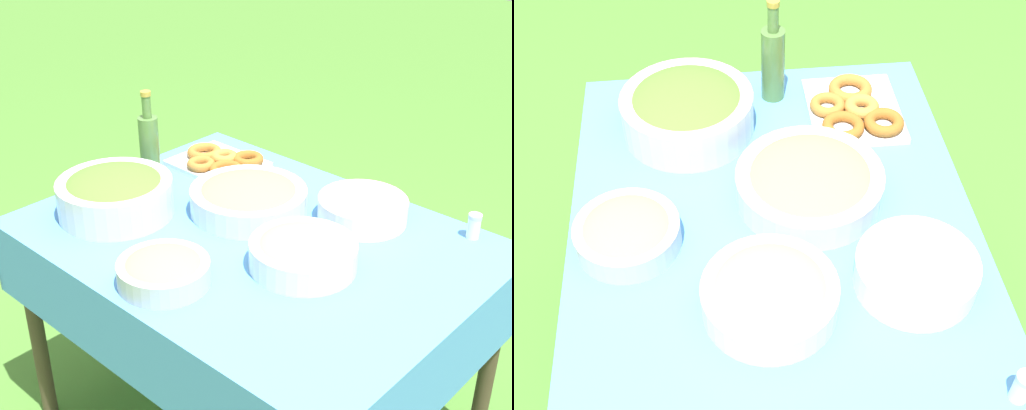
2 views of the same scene
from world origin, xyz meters
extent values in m
cube|color=#4C8CD1|center=(0.00, 0.00, 0.75)|extent=(1.28, 0.95, 0.02)
cube|color=#4C8CD1|center=(0.00, -0.47, 0.63)|extent=(1.28, 0.01, 0.22)
cube|color=#4C8CD1|center=(0.00, 0.47, 0.63)|extent=(1.28, 0.01, 0.22)
cube|color=#4C8CD1|center=(-0.63, 0.00, 0.63)|extent=(0.01, 0.95, 0.22)
cube|color=#4C8CD1|center=(0.63, 0.00, 0.63)|extent=(0.01, 0.95, 0.22)
cylinder|color=#473828|center=(-0.58, -0.42, 0.37)|extent=(0.05, 0.05, 0.74)
cylinder|color=#473828|center=(0.58, -0.42, 0.37)|extent=(0.05, 0.05, 0.74)
cylinder|color=#473828|center=(0.58, 0.42, 0.37)|extent=(0.05, 0.05, 0.74)
cylinder|color=silver|center=(0.40, 0.19, 0.81)|extent=(0.35, 0.35, 0.11)
ellipsoid|color=#51892D|center=(0.40, 0.19, 0.86)|extent=(0.30, 0.30, 0.07)
cylinder|color=silver|center=(-0.21, 0.04, 0.80)|extent=(0.29, 0.29, 0.07)
ellipsoid|color=tan|center=(-0.21, 0.04, 0.82)|extent=(0.25, 0.25, 0.07)
cube|color=silver|center=(0.42, -0.26, 0.77)|extent=(0.29, 0.25, 0.02)
torus|color=#93561E|center=(0.33, -0.33, 0.79)|extent=(0.15, 0.15, 0.03)
torus|color=#A36628|center=(0.42, -0.19, 0.79)|extent=(0.14, 0.14, 0.03)
torus|color=#A36628|center=(0.48, -0.26, 0.79)|extent=(0.14, 0.14, 0.03)
torus|color=#93561E|center=(0.33, -0.22, 0.79)|extent=(0.15, 0.15, 0.03)
torus|color=#B27533|center=(0.40, -0.28, 0.79)|extent=(0.13, 0.13, 0.03)
cylinder|color=white|center=(-0.17, -0.28, 0.77)|extent=(0.26, 0.26, 0.01)
cylinder|color=white|center=(-0.17, -0.28, 0.78)|extent=(0.26, 0.26, 0.01)
cylinder|color=white|center=(-0.17, -0.28, 0.79)|extent=(0.26, 0.26, 0.01)
cylinder|color=white|center=(-0.17, -0.28, 0.80)|extent=(0.26, 0.26, 0.01)
cylinder|color=white|center=(-0.17, -0.28, 0.81)|extent=(0.26, 0.26, 0.01)
cylinder|color=white|center=(-0.17, -0.28, 0.83)|extent=(0.26, 0.26, 0.01)
cylinder|color=#4C7238|center=(0.52, -0.05, 0.86)|extent=(0.06, 0.06, 0.21)
cylinder|color=#4C7238|center=(0.52, -0.05, 1.01)|extent=(0.03, 0.03, 0.07)
cylinder|color=#A58C33|center=(0.52, -0.05, 1.05)|extent=(0.03, 0.03, 0.02)
cylinder|color=#B2B7BC|center=(0.01, 0.33, 0.79)|extent=(0.24, 0.24, 0.06)
ellipsoid|color=tan|center=(0.01, 0.33, 0.81)|extent=(0.21, 0.21, 0.06)
cylinder|color=silver|center=(0.11, -0.09, 0.80)|extent=(0.35, 0.35, 0.08)
ellipsoid|color=#ADCC59|center=(0.11, -0.09, 0.82)|extent=(0.31, 0.31, 0.07)
cylinder|color=white|center=(-0.46, -0.41, 0.79)|extent=(0.04, 0.04, 0.06)
cylinder|color=silver|center=(-0.46, -0.41, 0.83)|extent=(0.04, 0.04, 0.01)
camera|label=1|loc=(-1.20, 1.29, 1.79)|focal=50.00mm
camera|label=2|loc=(-1.09, 0.13, 1.99)|focal=50.00mm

